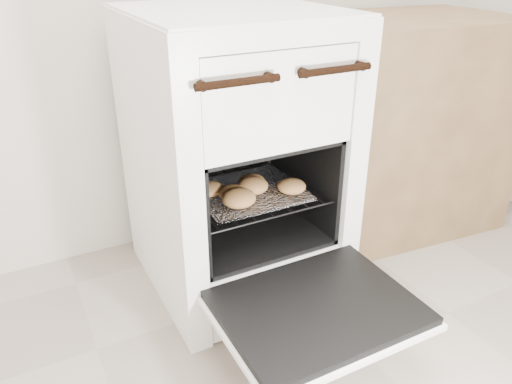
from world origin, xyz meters
TOP-DOWN VIEW (x-y plane):
  - stove at (0.18, 1.19)m, footprint 0.56×0.63m
  - oven_door at (0.18, 0.71)m, footprint 0.51×0.40m
  - oven_rack at (0.18, 1.12)m, footprint 0.41×0.40m
  - foil_sheet at (0.18, 1.10)m, footprint 0.32×0.28m
  - baked_rolls at (0.16, 1.07)m, footprint 0.35×0.23m
  - counter at (0.89, 1.27)m, footprint 0.85×0.60m

SIDE VIEW (x-z plane):
  - oven_door at x=0.18m, z-range 0.17..0.21m
  - oven_rack at x=0.18m, z-range 0.34..0.35m
  - foil_sheet at x=0.18m, z-range 0.35..0.36m
  - baked_rolls at x=0.16m, z-range 0.35..0.40m
  - counter at x=0.89m, z-range 0.00..0.80m
  - stove at x=0.18m, z-range -0.01..0.86m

